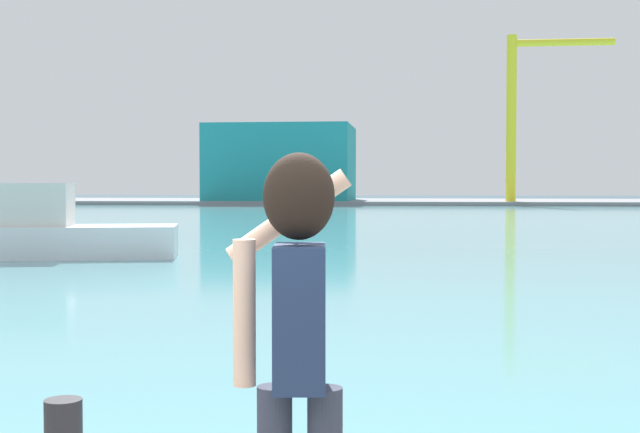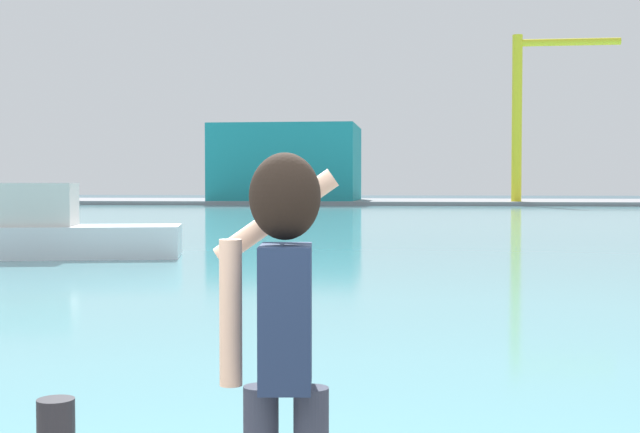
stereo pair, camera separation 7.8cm
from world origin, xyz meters
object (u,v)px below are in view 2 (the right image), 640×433
Objects in this scene: warehouse_left at (288,163)px; port_crane at (529,101)px; boat_moored at (55,232)px; person_photographer at (283,325)px.

port_crane is at bearing -11.15° from warehouse_left.
port_crane is (21.16, 63.53, 9.56)m from boat_moored.
boat_moored is at bearing -86.91° from warehouse_left.
person_photographer is at bearing -97.50° from port_crane.
warehouse_left is at bearing 2.37° from person_photographer.
boat_moored is at bearing 19.38° from person_photographer.
port_crane is at bearing -13.89° from person_photographer.
warehouse_left is (-13.75, 89.25, 2.79)m from person_photographer.
boat_moored is 0.43× the size of port_crane.
warehouse_left is (-3.70, 68.43, 3.64)m from boat_moored.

